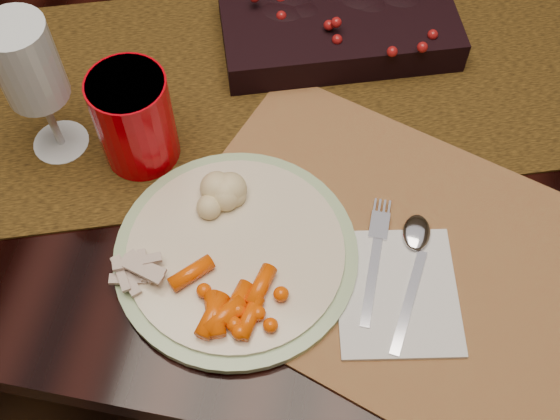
% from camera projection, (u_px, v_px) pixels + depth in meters
% --- Properties ---
extents(floor, '(5.00, 5.00, 0.00)m').
position_uv_depth(floor, '(288.00, 291.00, 1.60)').
color(floor, black).
rests_on(floor, ground).
extents(dining_table, '(1.80, 1.00, 0.75)m').
position_uv_depth(dining_table, '(290.00, 205.00, 1.28)').
color(dining_table, black).
rests_on(dining_table, floor).
extents(table_runner, '(1.88, 0.97, 0.00)m').
position_uv_depth(table_runner, '(249.00, 86.00, 0.94)').
color(table_runner, '#3B2708').
rests_on(table_runner, dining_table).
extents(centerpiece, '(0.35, 0.26, 0.06)m').
position_uv_depth(centerpiece, '(339.00, 23.00, 0.95)').
color(centerpiece, black).
rests_on(centerpiece, table_runner).
extents(placemat_main, '(0.57, 0.49, 0.00)m').
position_uv_depth(placemat_main, '(389.00, 251.00, 0.81)').
color(placemat_main, '#8E6947').
rests_on(placemat_main, dining_table).
extents(dinner_plate, '(0.34, 0.34, 0.02)m').
position_uv_depth(dinner_plate, '(236.00, 253.00, 0.80)').
color(dinner_plate, beige).
rests_on(dinner_plate, placemat_main).
extents(baby_carrots, '(0.13, 0.11, 0.02)m').
position_uv_depth(baby_carrots, '(219.00, 286.00, 0.76)').
color(baby_carrots, '#E64A02').
rests_on(baby_carrots, dinner_plate).
extents(mashed_potatoes, '(0.08, 0.07, 0.04)m').
position_uv_depth(mashed_potatoes, '(227.00, 193.00, 0.81)').
color(mashed_potatoes, '#E7CA88').
rests_on(mashed_potatoes, dinner_plate).
extents(turkey_shreds, '(0.08, 0.08, 0.02)m').
position_uv_depth(turkey_shreds, '(132.00, 270.00, 0.77)').
color(turkey_shreds, '#CEA794').
rests_on(turkey_shreds, dinner_plate).
extents(napkin, '(0.16, 0.18, 0.01)m').
position_uv_depth(napkin, '(397.00, 292.00, 0.78)').
color(napkin, silver).
rests_on(napkin, placemat_main).
extents(fork, '(0.02, 0.14, 0.00)m').
position_uv_depth(fork, '(374.00, 266.00, 0.79)').
color(fork, silver).
rests_on(fork, napkin).
extents(spoon, '(0.06, 0.17, 0.00)m').
position_uv_depth(spoon, '(411.00, 279.00, 0.78)').
color(spoon, silver).
rests_on(spoon, napkin).
extents(red_cup, '(0.11, 0.11, 0.13)m').
position_uv_depth(red_cup, '(135.00, 119.00, 0.83)').
color(red_cup, '#B30009').
rests_on(red_cup, placemat_main).
extents(wine_glass, '(0.09, 0.09, 0.20)m').
position_uv_depth(wine_glass, '(39.00, 92.00, 0.81)').
color(wine_glass, '#9EB2C0').
rests_on(wine_glass, dining_table).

